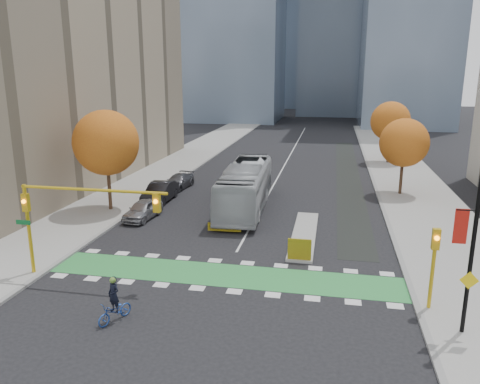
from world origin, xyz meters
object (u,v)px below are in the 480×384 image
at_px(tree_east_near, 404,143).
at_px(tree_east_far, 390,121).
at_px(bus, 246,187).
at_px(cyclist, 115,307).
at_px(tree_west, 106,143).
at_px(traffic_signal_east, 434,257).
at_px(hazard_board, 299,249).
at_px(parked_car_a, 143,210).
at_px(parked_car_c, 178,182).
at_px(banner_lamppost, 474,234).
at_px(traffic_signal_west, 69,208).
at_px(parked_car_b, 160,192).

distance_m(tree_east_near, tree_east_far, 16.01).
bearing_deg(bus, cyclist, -100.10).
bearing_deg(tree_west, traffic_signal_east, -29.07).
xyz_separation_m(tree_west, traffic_signal_east, (22.50, -12.51, -2.88)).
bearing_deg(cyclist, hazard_board, 71.36).
relative_size(tree_east_far, parked_car_a, 1.76).
distance_m(tree_east_far, parked_car_c, 28.14).
height_order(tree_east_far, banner_lamppost, banner_lamppost).
height_order(banner_lamppost, parked_car_a, banner_lamppost).
xyz_separation_m(banner_lamppost, parked_car_a, (-20.02, 12.94, -3.87)).
relative_size(tree_west, parked_car_c, 1.77).
bearing_deg(parked_car_c, bus, -29.37).
height_order(tree_east_near, tree_east_far, tree_east_far).
bearing_deg(hazard_board, tree_west, 154.01).
height_order(hazard_board, traffic_signal_west, traffic_signal_west).
height_order(bus, parked_car_c, bus).
distance_m(banner_lamppost, parked_car_c, 31.02).
height_order(tree_east_near, parked_car_a, tree_east_near).
height_order(traffic_signal_east, cyclist, traffic_signal_east).
bearing_deg(tree_east_near, tree_west, -157.38).
bearing_deg(hazard_board, cyclist, -131.92).
bearing_deg(tree_east_near, parked_car_c, -175.74).
bearing_deg(parked_car_c, tree_west, -103.03).
height_order(hazard_board, tree_east_far, tree_east_far).
bearing_deg(traffic_signal_east, tree_east_near, 86.19).
distance_m(traffic_signal_east, banner_lamppost, 2.92).
xyz_separation_m(traffic_signal_west, parked_car_c, (-1.07, 20.95, -3.36)).
bearing_deg(tree_east_far, traffic_signal_west, -117.95).
bearing_deg(hazard_board, banner_lamppost, -41.79).
bearing_deg(tree_east_near, banner_lamppost, -91.17).
xyz_separation_m(tree_east_far, parked_car_c, (-21.50, -17.56, -4.56)).
xyz_separation_m(tree_east_far, cyclist, (-16.20, -42.38, -4.51)).
distance_m(tree_west, traffic_signal_east, 25.90).
bearing_deg(parked_car_b, tree_east_far, 46.57).
bearing_deg(traffic_signal_east, parked_car_a, 150.09).
bearing_deg(cyclist, tree_east_near, 82.52).
bearing_deg(parked_car_b, bus, -4.38).
bearing_deg(tree_east_near, traffic_signal_east, -93.81).
distance_m(hazard_board, tree_east_far, 35.13).
height_order(banner_lamppost, parked_car_c, banner_lamppost).
relative_size(tree_east_near, traffic_signal_east, 1.73).
xyz_separation_m(tree_east_far, parked_car_a, (-21.02, -27.56, -4.50)).
relative_size(bus, parked_car_a, 3.09).
bearing_deg(tree_west, bus, 14.67).
xyz_separation_m(traffic_signal_west, bus, (6.69, 15.33, -2.16)).
bearing_deg(banner_lamppost, parked_car_a, 147.13).
bearing_deg(bus, traffic_signal_west, -116.36).
relative_size(traffic_signal_west, parked_car_c, 1.83).
bearing_deg(traffic_signal_west, tree_east_near, 48.48).
bearing_deg(tree_east_far, bus, -120.66).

